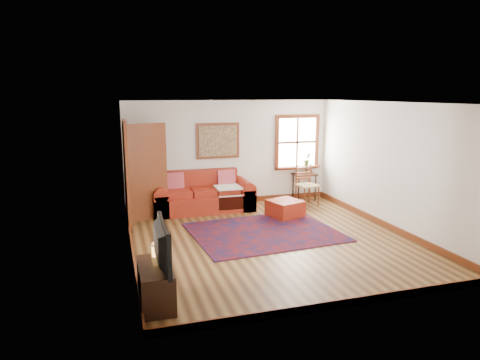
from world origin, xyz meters
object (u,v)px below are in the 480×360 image
object	(u,v)px
side_table	(304,178)
ladder_back_chair	(306,183)
red_leather_sofa	(202,197)
media_cabinet	(156,284)
red_ottoman	(285,209)

from	to	relation	value
side_table	ladder_back_chair	distance (m)	0.51
red_leather_sofa	media_cabinet	size ratio (longest dim) A/B	2.50
red_ottoman	side_table	xyz separation A→B (m)	(1.06, 1.29, 0.37)
red_leather_sofa	ladder_back_chair	size ratio (longest dim) A/B	2.34
red_leather_sofa	side_table	distance (m)	2.69
red_ottoman	side_table	distance (m)	1.71
side_table	media_cabinet	bearing A→B (deg)	-133.15
side_table	ladder_back_chair	size ratio (longest dim) A/B	0.69
red_ottoman	ladder_back_chair	xyz separation A→B (m)	(0.88, 0.81, 0.35)
ladder_back_chair	media_cabinet	world-z (taller)	ladder_back_chair
red_leather_sofa	ladder_back_chair	xyz separation A→B (m)	(2.49, -0.25, 0.23)
media_cabinet	ladder_back_chair	bearing A→B (deg)	44.86
red_leather_sofa	ladder_back_chair	world-z (taller)	ladder_back_chair
red_ottoman	side_table	size ratio (longest dim) A/B	0.95
media_cabinet	side_table	bearing A→B (deg)	46.85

